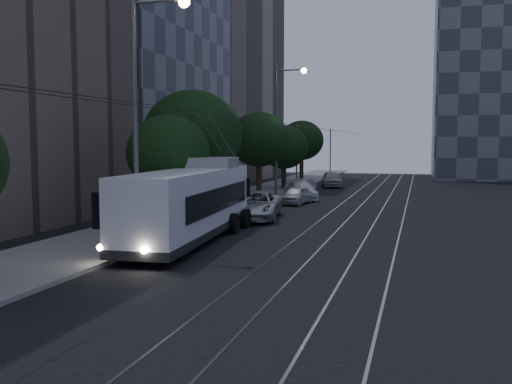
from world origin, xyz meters
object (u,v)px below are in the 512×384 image
at_px(trolleybus, 191,203).
at_px(car_white_d, 332,179).
at_px(pickup_silver, 255,205).
at_px(car_white_a, 296,195).
at_px(car_white_c, 300,186).
at_px(streetlamp_near, 144,98).
at_px(car_white_b, 301,191).
at_px(streetlamp_far, 281,119).

xyz_separation_m(trolleybus, car_white_d, (1.40, 32.06, -0.89)).
relative_size(pickup_silver, car_white_a, 1.55).
bearing_deg(car_white_c, car_white_d, 93.27).
bearing_deg(streetlamp_near, car_white_a, 83.92).
bearing_deg(car_white_b, car_white_c, 79.45).
bearing_deg(car_white_c, car_white_a, -64.56).
height_order(car_white_d, streetlamp_far, streetlamp_far).
xyz_separation_m(car_white_a, car_white_c, (-1.52, 8.86, -0.03)).
xyz_separation_m(trolleybus, pickup_silver, (0.73, 7.58, -0.88)).
distance_m(trolleybus, pickup_silver, 7.67).
xyz_separation_m(car_white_d, streetlamp_far, (-2.08, -12.36, 5.37)).
bearing_deg(pickup_silver, car_white_b, 80.35).
distance_m(pickup_silver, car_white_d, 24.49).
relative_size(car_white_b, streetlamp_near, 0.47).
bearing_deg(car_white_b, streetlamp_near, -117.07).
height_order(trolleybus, car_white_b, trolleybus).
bearing_deg(car_white_c, streetlamp_near, -75.31).
bearing_deg(trolleybus, car_white_a, 80.95).
bearing_deg(car_white_a, car_white_b, 104.14).
xyz_separation_m(pickup_silver, streetlamp_near, (-1.41, -10.48, 5.29)).
bearing_deg(car_white_d, trolleybus, -104.86).
distance_m(pickup_silver, car_white_b, 11.69).
xyz_separation_m(trolleybus, car_white_a, (1.32, 15.94, -1.04)).
relative_size(car_white_b, streetlamp_far, 0.46).
bearing_deg(car_white_a, car_white_c, 108.27).
height_order(pickup_silver, car_white_d, pickup_silver).
height_order(pickup_silver, car_white_c, pickup_silver).
distance_m(car_white_a, car_white_b, 3.35).
height_order(car_white_c, streetlamp_near, streetlamp_near).
xyz_separation_m(trolleybus, streetlamp_near, (-0.68, -2.89, 4.41)).
relative_size(trolleybus, streetlamp_near, 1.21).
xyz_separation_m(trolleybus, streetlamp_far, (-0.68, 19.70, 4.48)).
relative_size(pickup_silver, streetlamp_far, 0.56).
xyz_separation_m(car_white_b, car_white_d, (0.41, 12.79, 0.10)).
relative_size(car_white_c, streetlamp_far, 0.36).
bearing_deg(trolleybus, car_white_b, 82.74).
bearing_deg(streetlamp_near, car_white_d, 86.59).
relative_size(car_white_d, streetlamp_far, 0.45).
height_order(car_white_b, streetlamp_far, streetlamp_far).
bearing_deg(car_white_c, trolleybus, -73.84).
height_order(car_white_a, car_white_c, car_white_a).
distance_m(pickup_silver, car_white_a, 8.38).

